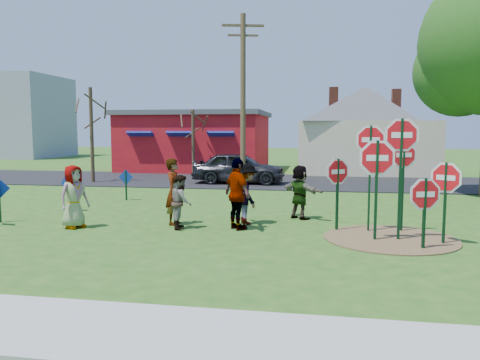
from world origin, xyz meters
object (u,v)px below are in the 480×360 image
object	(u,v)px
stop_sign_c	(401,150)
stop_sign_d	(403,163)
person_a	(74,197)
stop_sign_b	(370,151)
utility_pole	(243,97)
person_b	(174,192)
suv	(239,168)
stop_sign_a	(377,167)

from	to	relation	value
stop_sign_c	stop_sign_d	xyz separation A→B (m)	(0.23, 1.03, -0.37)
stop_sign_c	stop_sign_d	bearing A→B (deg)	76.72
person_a	stop_sign_b	bearing A→B (deg)	-57.60
stop_sign_b	utility_pole	size ratio (longest dim) A/B	0.36
person_b	suv	distance (m)	10.25
stop_sign_c	stop_sign_a	bearing A→B (deg)	-168.13
stop_sign_b	suv	world-z (taller)	stop_sign_b
person_b	suv	bearing A→B (deg)	0.02
suv	utility_pole	xyz separation A→B (m)	(0.35, -0.84, 3.40)
stop_sign_d	suv	bearing A→B (deg)	106.02
stop_sign_b	person_a	xyz separation A→B (m)	(-7.82, -0.87, -1.26)
stop_sign_d	person_b	size ratio (longest dim) A/B	1.33
stop_sign_b	stop_sign_c	bearing A→B (deg)	-47.64
stop_sign_c	utility_pole	size ratio (longest dim) A/B	0.38
stop_sign_b	stop_sign_d	xyz separation A→B (m)	(0.85, 0.15, -0.33)
stop_sign_a	suv	xyz separation A→B (m)	(-5.32, 11.31, -0.95)
stop_sign_c	person_a	size ratio (longest dim) A/B	1.79
stop_sign_c	stop_sign_d	size ratio (longest dim) A/B	1.24
stop_sign_b	suv	size ratio (longest dim) A/B	0.64
stop_sign_b	person_b	bearing A→B (deg)	-173.33
stop_sign_d	person_a	bearing A→B (deg)	171.73
stop_sign_a	person_b	xyz separation A→B (m)	(-5.36, 1.06, -0.84)
stop_sign_c	person_b	size ratio (longest dim) A/B	1.65
suv	person_b	bearing A→B (deg)	179.47
stop_sign_b	stop_sign_c	size ratio (longest dim) A/B	0.95
stop_sign_d	utility_pole	size ratio (longest dim) A/B	0.31
stop_sign_a	person_b	distance (m)	5.53
stop_sign_a	stop_sign_c	size ratio (longest dim) A/B	0.83
stop_sign_b	person_b	xyz separation A→B (m)	(-5.30, 0.06, -1.19)
stop_sign_d	person_a	world-z (taller)	stop_sign_d
stop_sign_a	person_a	size ratio (longest dim) A/B	1.49
utility_pole	suv	bearing A→B (deg)	112.71
person_a	stop_sign_d	bearing A→B (deg)	-57.24
utility_pole	stop_sign_c	bearing A→B (deg)	-61.91
stop_sign_b	utility_pole	xyz separation A→B (m)	(-4.91, 9.48, 2.10)
stop_sign_c	person_a	distance (m)	8.54
stop_sign_b	person_b	distance (m)	5.43
stop_sign_d	stop_sign_a	bearing A→B (deg)	-139.51
stop_sign_b	stop_sign_c	xyz separation A→B (m)	(0.62, -0.88, 0.05)
stop_sign_a	stop_sign_d	world-z (taller)	stop_sign_a
person_b	stop_sign_c	bearing A→B (deg)	-98.80
person_a	utility_pole	bearing A→B (deg)	10.31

